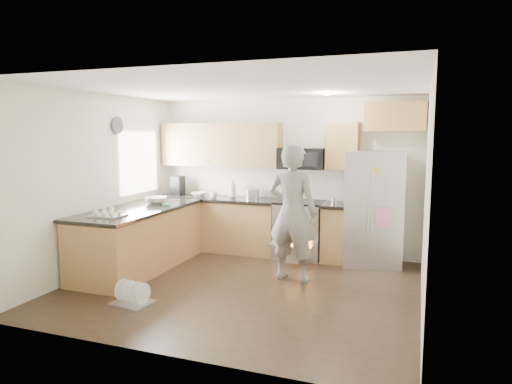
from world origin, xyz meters
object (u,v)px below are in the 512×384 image
at_px(refrigerator, 372,208).
at_px(person, 293,212).
at_px(stove_range, 300,217).
at_px(dish_rack, 133,298).

height_order(refrigerator, person, person).
distance_m(stove_range, person, 1.22).
xyz_separation_m(person, dish_rack, (-1.55, -1.54, -0.88)).
relative_size(stove_range, person, 0.94).
height_order(stove_range, person, person).
xyz_separation_m(stove_range, person, (0.20, -1.17, 0.27)).
relative_size(stove_range, dish_rack, 3.50).
relative_size(refrigerator, dish_rack, 3.46).
bearing_deg(stove_range, person, -80.44).
distance_m(refrigerator, person, 1.49).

